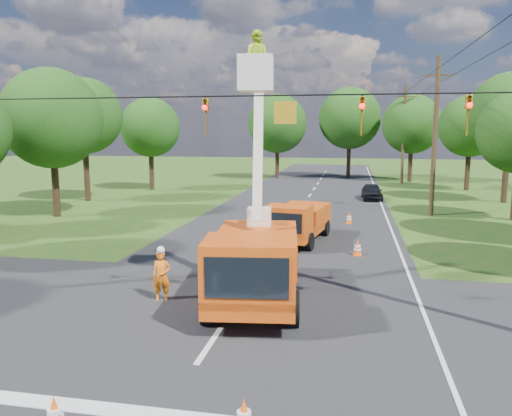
% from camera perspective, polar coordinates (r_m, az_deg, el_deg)
% --- Properties ---
extents(ground, '(140.00, 140.00, 0.00)m').
position_cam_1_polar(ground, '(32.05, 4.66, -0.88)').
color(ground, '#235419').
rests_on(ground, ground).
extents(road_main, '(12.00, 100.00, 0.06)m').
position_cam_1_polar(road_main, '(32.05, 4.66, -0.88)').
color(road_main, black).
rests_on(road_main, ground).
extents(road_cross, '(56.00, 10.00, 0.07)m').
position_cam_1_polar(road_cross, '(14.84, -3.14, -12.42)').
color(road_cross, black).
rests_on(road_cross, ground).
extents(edge_line, '(0.12, 90.00, 0.02)m').
position_cam_1_polar(edge_line, '(31.94, 14.70, -1.17)').
color(edge_line, silver).
rests_on(edge_line, ground).
extents(bucket_truck, '(3.35, 6.97, 8.39)m').
position_cam_1_polar(bucket_truck, '(15.62, -0.13, -4.59)').
color(bucket_truck, red).
rests_on(bucket_truck, ground).
extents(second_truck, '(2.87, 5.70, 2.04)m').
position_cam_1_polar(second_truck, '(24.20, 4.80, -1.48)').
color(second_truck, red).
rests_on(second_truck, ground).
extents(ground_worker, '(0.68, 0.53, 1.64)m').
position_cam_1_polar(ground_worker, '(16.22, -10.75, -7.64)').
color(ground_worker, orange).
rests_on(ground_worker, ground).
extents(distant_car, '(1.68, 3.82, 1.28)m').
position_cam_1_polar(distant_car, '(40.36, 13.10, 1.83)').
color(distant_car, black).
rests_on(distant_car, ground).
extents(traffic_cone_0, '(0.38, 0.38, 0.71)m').
position_cam_1_polar(traffic_cone_0, '(10.26, -22.02, -21.09)').
color(traffic_cone_0, '#FD5D0D').
rests_on(traffic_cone_0, ground).
extents(traffic_cone_2, '(0.38, 0.38, 0.71)m').
position_cam_1_polar(traffic_cone_2, '(19.79, 2.56, -5.88)').
color(traffic_cone_2, '#FD5D0D').
rests_on(traffic_cone_2, ground).
extents(traffic_cone_3, '(0.38, 0.38, 0.71)m').
position_cam_1_polar(traffic_cone_3, '(22.10, 11.52, -4.49)').
color(traffic_cone_3, '#FD5D0D').
rests_on(traffic_cone_3, ground).
extents(traffic_cone_7, '(0.38, 0.38, 0.71)m').
position_cam_1_polar(traffic_cone_7, '(29.51, 10.58, -1.13)').
color(traffic_cone_7, '#FD5D0D').
rests_on(traffic_cone_7, ground).
extents(pole_right_mid, '(1.80, 0.30, 10.00)m').
position_cam_1_polar(pole_right_mid, '(33.80, 19.77, 7.84)').
color(pole_right_mid, '#4C3823').
rests_on(pole_right_mid, ground).
extents(pole_right_far, '(1.80, 0.30, 10.00)m').
position_cam_1_polar(pole_right_far, '(53.66, 16.52, 8.15)').
color(pole_right_far, '#4C3823').
rests_on(pole_right_far, ground).
extents(signal_span, '(18.00, 0.29, 1.07)m').
position_cam_1_polar(signal_span, '(13.47, 6.04, 10.93)').
color(signal_span, black).
rests_on(signal_span, ground).
extents(tree_left_d, '(6.20, 6.20, 9.24)m').
position_cam_1_polar(tree_left_d, '(33.85, -22.34, 9.42)').
color(tree_left_d, '#382616').
rests_on(tree_left_d, ground).
extents(tree_left_e, '(5.80, 5.80, 9.41)m').
position_cam_1_polar(tree_left_e, '(40.78, -19.09, 9.89)').
color(tree_left_e, '#382616').
rests_on(tree_left_e, ground).
extents(tree_left_f, '(5.40, 5.40, 8.40)m').
position_cam_1_polar(tree_left_f, '(47.07, -12.00, 8.99)').
color(tree_left_f, '#382616').
rests_on(tree_left_f, ground).
extents(tree_right_d, '(6.00, 6.00, 9.70)m').
position_cam_1_polar(tree_right_d, '(42.01, 27.05, 9.63)').
color(tree_right_d, '#382616').
rests_on(tree_right_d, ground).
extents(tree_right_e, '(5.60, 5.60, 8.63)m').
position_cam_1_polar(tree_right_e, '(49.52, 23.30, 8.60)').
color(tree_right_e, '#382616').
rests_on(tree_right_e, ground).
extents(tree_far_a, '(6.60, 6.60, 9.50)m').
position_cam_1_polar(tree_far_a, '(57.04, 2.46, 9.60)').
color(tree_far_a, '#382616').
rests_on(tree_far_a, ground).
extents(tree_far_b, '(7.00, 7.00, 10.32)m').
position_cam_1_polar(tree_far_b, '(58.43, 10.66, 10.05)').
color(tree_far_b, '#382616').
rests_on(tree_far_b, ground).
extents(tree_far_c, '(6.20, 6.20, 9.18)m').
position_cam_1_polar(tree_far_c, '(55.75, 17.40, 9.11)').
color(tree_far_c, '#382616').
rests_on(tree_far_c, ground).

